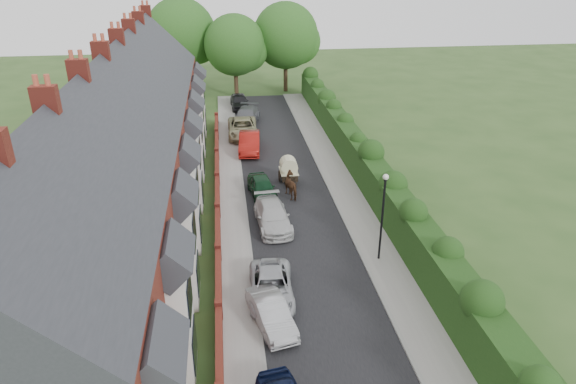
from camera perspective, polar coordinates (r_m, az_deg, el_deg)
name	(u,v)px	position (r m, az deg, el deg)	size (l,w,h in m)	color
ground	(333,311)	(25.04, 5.02, -13.01)	(140.00, 140.00, 0.00)	#2D4C1E
road	(291,207)	(34.13, 0.38, -1.68)	(6.00, 58.00, 0.02)	black
pavement_hedge_side	(352,203)	(34.84, 7.08, -1.20)	(2.20, 58.00, 0.12)	gray
pavement_house_side	(233,210)	(33.85, -6.09, -1.97)	(1.70, 58.00, 0.12)	gray
kerb_hedge_side	(336,204)	(34.60, 5.39, -1.29)	(0.18, 58.00, 0.13)	gray
kerb_house_side	(246,209)	(33.87, -4.74, -1.89)	(0.18, 58.00, 0.13)	gray
hedge	(379,181)	(34.66, 10.10, 1.27)	(2.10, 58.00, 2.85)	#163611
terrace_row	(119,157)	(31.75, -18.26, 3.68)	(9.05, 40.50, 11.50)	maroon
garden_wall_row	(218,212)	(32.79, -7.82, -2.24)	(0.35, 40.35, 1.10)	maroon
lamppost	(383,207)	(27.35, 10.52, -1.62)	(0.32, 0.32, 5.16)	black
tree_far_left	(238,46)	(60.05, -5.61, 15.80)	(7.14, 6.80, 9.29)	#332316
tree_far_right	(289,37)	(62.41, 0.08, 16.83)	(7.98, 7.60, 10.31)	#332316
tree_far_back	(185,35)	(62.97, -11.41, 16.72)	(8.40, 8.00, 10.82)	#332316
car_silver_a	(271,313)	(23.80, -1.88, -13.31)	(1.35, 3.87, 1.27)	#9E9EA3
car_silver_b	(271,287)	(25.40, -1.87, -10.48)	(2.11, 4.57, 1.27)	#B3B5BB
car_white	(273,216)	(31.55, -1.72, -2.68)	(1.94, 4.77, 1.39)	silver
car_green	(262,187)	(35.44, -2.91, 0.57)	(1.62, 4.01, 1.37)	#0F321A
car_red	(249,143)	(43.54, -4.31, 5.50)	(1.69, 4.86, 1.60)	maroon
car_beige	(243,128)	(47.31, -5.05, 7.10)	(2.65, 5.74, 1.60)	tan
car_grey	(246,116)	(50.76, -4.64, 8.36)	(2.19, 5.39, 1.56)	#5A5C62
car_black	(239,102)	(56.13, -5.42, 9.98)	(1.83, 4.55, 1.55)	black
horse	(293,185)	(35.23, 0.51, 0.73)	(0.91, 2.00, 1.69)	#482C1A
horse_cart	(289,169)	(37.04, 0.06, 2.59)	(1.30, 2.88, 2.08)	black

